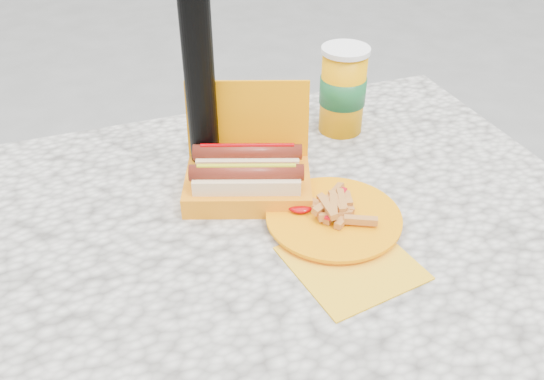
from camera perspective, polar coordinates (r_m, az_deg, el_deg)
name	(u,v)px	position (r m, az deg, el deg)	size (l,w,h in m)	color
picnic_table	(235,277)	(0.99, -3.64, -8.60)	(1.20, 0.80, 0.75)	beige
hotdog_box	(248,174)	(0.97, -2.43, 1.60)	(0.25, 0.22, 0.17)	orange
fries_plate	(334,220)	(0.92, 6.18, -2.93)	(0.22, 0.30, 0.04)	gold
soda_cup	(343,90)	(1.14, 7.03, 9.81)	(0.09, 0.09, 0.17)	#F79D00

